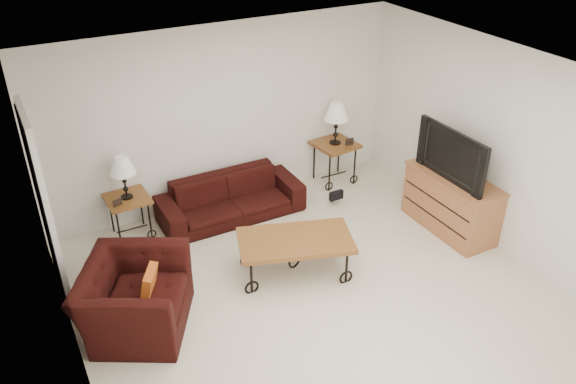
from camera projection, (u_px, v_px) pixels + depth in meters
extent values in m
plane|color=beige|center=(318.00, 297.00, 6.46)|extent=(5.00, 5.00, 0.00)
cube|color=silver|center=(224.00, 117.00, 7.74)|extent=(5.00, 0.02, 2.50)
cube|color=silver|center=(512.00, 367.00, 3.93)|extent=(5.00, 0.02, 2.50)
cube|color=silver|center=(63.00, 274.00, 4.81)|extent=(0.02, 5.00, 2.50)
cube|color=silver|center=(501.00, 150.00, 6.86)|extent=(0.02, 5.00, 2.50)
plane|color=white|center=(325.00, 82.00, 5.21)|extent=(5.00, 5.00, 0.00)
cube|color=black|center=(43.00, 206.00, 6.19)|extent=(0.08, 0.94, 2.04)
imported|color=black|center=(231.00, 198.00, 7.79)|extent=(1.93, 0.76, 0.56)
cube|color=brown|center=(130.00, 216.00, 7.39)|extent=(0.53, 0.53, 0.57)
cube|color=brown|center=(334.00, 162.00, 8.63)|extent=(0.63, 0.63, 0.63)
cube|color=black|center=(118.00, 203.00, 7.04)|extent=(0.11, 0.04, 0.09)
cube|color=black|center=(350.00, 142.00, 8.40)|extent=(0.13, 0.03, 0.10)
cube|color=brown|center=(295.00, 256.00, 6.72)|extent=(1.45, 1.08, 0.49)
imported|color=black|center=(135.00, 298.00, 5.89)|extent=(1.42, 1.47, 0.74)
cube|color=#CA461A|center=(149.00, 284.00, 5.84)|extent=(0.24, 0.33, 0.33)
cube|color=#AD7440|center=(451.00, 203.00, 7.48)|extent=(0.53, 1.28, 0.77)
imported|color=black|center=(458.00, 154.00, 7.12)|extent=(0.15, 1.15, 0.66)
ellipsoid|color=black|center=(332.00, 190.00, 8.14)|extent=(0.35, 0.29, 0.41)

